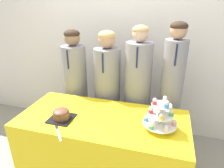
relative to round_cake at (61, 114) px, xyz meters
The scene contains 9 objects.
wall_back 1.37m from the round_cake, 73.09° to the left, with size 9.00×0.06×2.70m.
table 0.57m from the round_cake, 19.53° to the left, with size 1.62×0.74×0.74m.
round_cake is the anchor object (origin of this frame).
cake_knife 0.18m from the round_cake, 73.56° to the right, with size 0.18×0.21×0.01m.
cupcake_stand 0.91m from the round_cake, ahead, with size 0.29×0.29×0.30m.
student_0 0.73m from the round_cake, 104.88° to the left, with size 0.29×0.30×1.48m.
student_1 0.75m from the round_cake, 71.35° to the left, with size 0.31×0.32×1.48m.
student_2 0.93m from the round_cake, 49.21° to the left, with size 0.30×0.31×1.55m.
student_3 1.21m from the round_cake, 35.56° to the left, with size 0.24×0.25×1.60m.
Camera 1 is at (0.54, -1.19, 1.78)m, focal length 32.00 mm.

